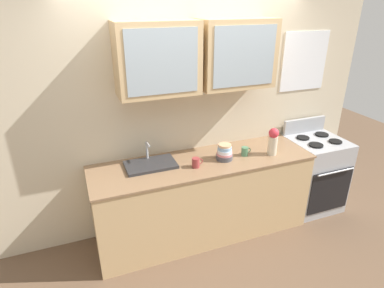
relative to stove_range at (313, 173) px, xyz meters
name	(u,v)px	position (x,y,z in m)	size (l,w,h in m)	color
ground_plane	(202,231)	(-1.49, 0.00, -0.46)	(10.00, 10.00, 0.00)	brown
back_wall_unit	(192,91)	(-1.49, 0.34, 1.10)	(4.24, 0.46, 2.90)	beige
counter	(203,198)	(-1.49, 0.00, -0.01)	(2.35, 0.68, 0.91)	tan
stove_range	(313,173)	(0.00, 0.00, 0.00)	(0.63, 0.66, 1.09)	#ADAFB5
sink_faucet	(151,164)	(-2.03, 0.09, 0.46)	(0.51, 0.31, 0.22)	#2D2D30
bowl_stack	(224,152)	(-1.27, -0.04, 0.52)	(0.18, 0.18, 0.17)	#4C4C54
vase	(273,141)	(-0.74, -0.12, 0.60)	(0.11, 0.11, 0.30)	beige
cup_near_sink	(196,163)	(-1.61, -0.10, 0.50)	(0.11, 0.08, 0.10)	#993838
cup_near_bowls	(245,151)	(-1.03, -0.04, 0.49)	(0.11, 0.07, 0.10)	#4C7F59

